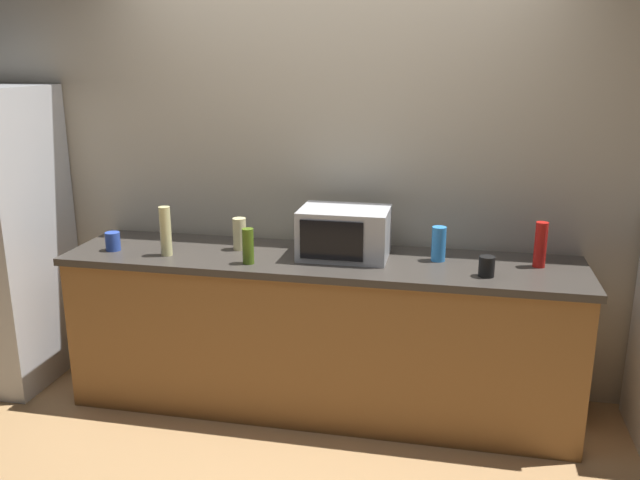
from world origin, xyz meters
The scene contains 11 objects.
ground_plane centered at (0.00, 0.00, 0.00)m, with size 8.00×8.00×0.00m, color #A87F51.
back_wall centered at (0.00, 0.81, 1.35)m, with size 6.40×0.10×2.70m, color #B2A893.
counter_run centered at (0.00, 0.40, 0.45)m, with size 2.84×0.64×0.90m.
microwave centered at (0.13, 0.45, 1.04)m, with size 0.48×0.35×0.27m.
bottle_olive_oil centered at (-0.35, 0.22, 1.00)m, with size 0.06×0.06×0.19m, color #4C6B19.
bottle_vinegar centered at (-0.84, 0.27, 1.04)m, with size 0.06×0.06×0.27m, color beige.
bottle_hot_sauce centered at (1.16, 0.47, 1.02)m, with size 0.06×0.06×0.24m, color red.
bottle_hand_soap centered at (-0.48, 0.46, 0.99)m, with size 0.08×0.08×0.18m, color beige.
bottle_spray_cleaner centered at (0.63, 0.48, 0.99)m, with size 0.08×0.08×0.19m, color #338CE5.
mug_blue centered at (-1.18, 0.30, 0.95)m, with size 0.08×0.08×0.11m, color #2D4CB2.
mug_black centered at (0.88, 0.26, 0.95)m, with size 0.08×0.08×0.10m, color black.
Camera 1 is at (0.71, -2.99, 1.97)m, focal length 37.15 mm.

